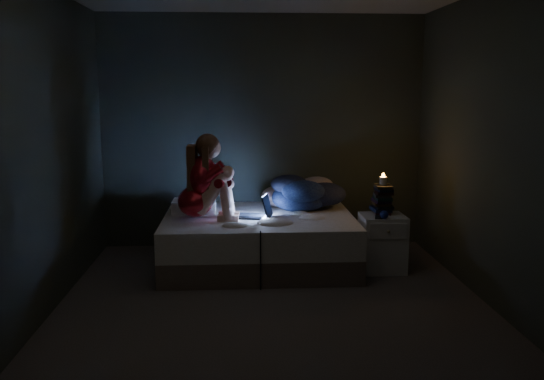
{
  "coord_description": "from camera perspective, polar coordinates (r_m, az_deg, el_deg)",
  "views": [
    {
      "loc": [
        -0.28,
        -4.5,
        1.78
      ],
      "look_at": [
        0.05,
        1.0,
        0.8
      ],
      "focal_mm": 37.51,
      "sensor_mm": 36.0,
      "label": 1
    }
  ],
  "objects": [
    {
      "name": "bed",
      "position": [
        5.81,
        -1.33,
        -5.08
      ],
      "size": [
        1.9,
        1.42,
        0.52
      ],
      "primitive_type": null,
      "color": "beige",
      "rests_on": "ground"
    },
    {
      "name": "blue_orb",
      "position": [
        5.51,
        11.19,
        -2.45
      ],
      "size": [
        0.08,
        0.08,
        0.08
      ],
      "primitive_type": "sphere",
      "color": "navy",
      "rests_on": "nightstand"
    },
    {
      "name": "book_stack",
      "position": [
        5.74,
        11.03,
        -0.86
      ],
      "size": [
        0.19,
        0.25,
        0.29
      ],
      "primitive_type": null,
      "color": "black",
      "rests_on": "nightstand"
    },
    {
      "name": "clothes_pile",
      "position": [
        6.01,
        2.82,
        -0.13
      ],
      "size": [
        0.74,
        0.65,
        0.39
      ],
      "primitive_type": null,
      "rotation": [
        0.0,
        0.0,
        -0.23
      ],
      "color": "#0E123F",
      "rests_on": "bed"
    },
    {
      "name": "candle",
      "position": [
        5.71,
        11.09,
        0.97
      ],
      "size": [
        0.07,
        0.07,
        0.08
      ],
      "primitive_type": "cylinder",
      "color": "beige",
      "rests_on": "book_stack"
    },
    {
      "name": "wall_left",
      "position": [
        4.78,
        -22.14,
        3.57
      ],
      "size": [
        0.02,
        3.8,
        2.6
      ],
      "primitive_type": "cube",
      "color": "#30312F",
      "rests_on": "ground"
    },
    {
      "name": "phone",
      "position": [
        5.56,
        10.65,
        -2.68
      ],
      "size": [
        0.1,
        0.15,
        0.01
      ],
      "primitive_type": "cube",
      "rotation": [
        0.0,
        0.0,
        -0.26
      ],
      "color": "black",
      "rests_on": "nightstand"
    },
    {
      "name": "floor",
      "position": [
        4.85,
        0.11,
        -11.57
      ],
      "size": [
        3.6,
        3.8,
        0.02
      ],
      "primitive_type": "cube",
      "color": "#3D3937",
      "rests_on": "ground"
    },
    {
      "name": "wall_front",
      "position": [
        2.65,
        2.63,
        -0.38
      ],
      "size": [
        3.6,
        0.02,
        2.6
      ],
      "primitive_type": "cube",
      "color": "#30312F",
      "rests_on": "ground"
    },
    {
      "name": "woman",
      "position": [
        5.54,
        -7.76,
        1.33
      ],
      "size": [
        0.54,
        0.37,
        0.85
      ],
      "primitive_type": null,
      "rotation": [
        0.0,
        0.0,
        -0.06
      ],
      "color": "#8D000C",
      "rests_on": "bed"
    },
    {
      "name": "pillow",
      "position": [
        5.95,
        -7.81,
        -1.6
      ],
      "size": [
        0.44,
        0.31,
        0.13
      ],
      "primitive_type": "cube",
      "color": "white",
      "rests_on": "bed"
    },
    {
      "name": "wall_back",
      "position": [
        6.44,
        -0.93,
        5.81
      ],
      "size": [
        3.6,
        0.02,
        2.6
      ],
      "primitive_type": "cube",
      "color": "#30312F",
      "rests_on": "ground"
    },
    {
      "name": "nightstand",
      "position": [
        5.74,
        11.0,
        -5.25
      ],
      "size": [
        0.43,
        0.38,
        0.56
      ],
      "primitive_type": "cube",
      "rotation": [
        0.0,
        0.0,
        0.01
      ],
      "color": "silver",
      "rests_on": "ground"
    },
    {
      "name": "laptop",
      "position": [
        5.63,
        -1.94,
        -1.57
      ],
      "size": [
        0.39,
        0.32,
        0.24
      ],
      "primitive_type": null,
      "rotation": [
        0.0,
        0.0,
        -0.26
      ],
      "color": "black",
      "rests_on": "bed"
    },
    {
      "name": "wall_right",
      "position": [
        4.98,
        21.42,
        3.86
      ],
      "size": [
        0.02,
        3.8,
        2.6
      ],
      "primitive_type": "cube",
      "color": "#30312F",
      "rests_on": "ground"
    }
  ]
}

